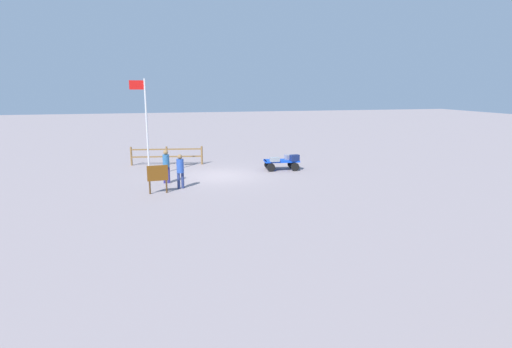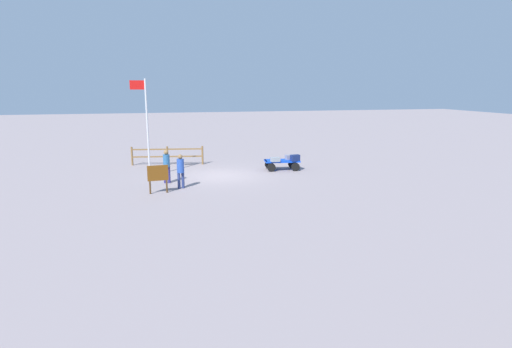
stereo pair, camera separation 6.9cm
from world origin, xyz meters
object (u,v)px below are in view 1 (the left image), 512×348
Objects in this scene: suitcase_maroon at (290,157)px; signboard at (158,175)px; worker_lead at (166,164)px; flagpole at (145,122)px; luggage_cart at (281,163)px; suitcase_tan at (295,158)px; worker_trailing at (180,169)px; suitcase_grey at (275,159)px.

suitcase_maroon is 8.79m from signboard.
worker_lead is 0.32× the size of flagpole.
luggage_cart is 0.88m from suitcase_tan.
suitcase_maroon is 8.55m from flagpole.
signboard is at bearing 34.12° from worker_trailing.
worker_lead is (7.29, 2.07, 0.27)m from suitcase_maroon.
luggage_cart is at bearing -163.73° from worker_lead.
luggage_cart is 7.03m from worker_lead.
suitcase_maroon is 7.50m from worker_trailing.
flagpole is (8.35, -0.27, 2.25)m from suitcase_tan.
worker_trailing is at bearing -145.88° from signboard.
worker_lead is at bearing 11.66° from suitcase_tan.
luggage_cart is 8.09m from flagpole.
flagpole is (1.56, -3.14, 2.04)m from worker_trailing.
luggage_cart is 8.25m from signboard.
signboard is at bearing 24.60° from suitcase_tan.
suitcase_grey is 0.95× the size of suitcase_tan.
luggage_cart is 0.72m from suitcase_grey.
flagpole is (8.23, 0.27, 2.29)m from suitcase_maroon.
luggage_cart is 3.91× the size of suitcase_grey.
luggage_cart is at bearing -141.46° from suitcase_grey.
luggage_cart is 1.62× the size of signboard.
suitcase_tan is 7.57m from worker_lead.
signboard is at bearing 97.13° from flagpole.
worker_trailing is at bearing 27.36° from suitcase_grey.
suitcase_tan is (-0.12, 0.54, 0.04)m from suitcase_maroon.
suitcase_tan is (-1.21, 0.02, 0.05)m from suitcase_grey.
worker_lead is at bearing 15.84° from suitcase_maroon.
suitcase_tan is at bearing 147.60° from luggage_cart.
worker_lead is 1.30× the size of signboard.
luggage_cart is at bearing -151.57° from worker_trailing.
suitcase_maroon is at bearing -169.37° from luggage_cart.
flagpole reaches higher than luggage_cart.
suitcase_maroon is 0.46× the size of signboard.
worker_trailing is at bearing 114.62° from worker_lead.
suitcase_grey is 0.10× the size of flagpole.
flagpole is at bearing -1.83° from suitcase_tan.
signboard reaches higher than suitcase_maroon.
signboard is (7.19, 4.04, 0.42)m from luggage_cart.
suitcase_grey is at bearing 25.66° from suitcase_maroon.
worker_lead is 1.02× the size of worker_trailing.
signboard is (7.87, 3.60, 0.09)m from suitcase_tan.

